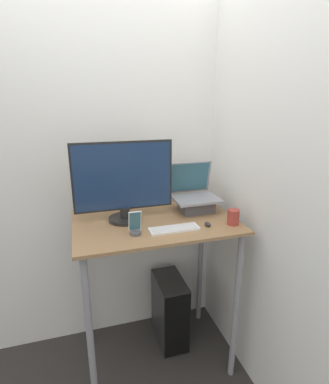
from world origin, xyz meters
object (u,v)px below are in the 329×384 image
at_px(laptop, 195,199).
at_px(mouse, 208,224).
at_px(cell_phone, 135,226).
at_px(keyboard, 174,229).
at_px(monitor, 124,184).
at_px(computer_tower, 170,310).

relative_size(laptop, mouse, 6.07).
bearing_deg(cell_phone, keyboard, -2.35).
bearing_deg(laptop, mouse, -95.73).
relative_size(monitor, computer_tower, 1.14).
distance_m(keyboard, mouse, 0.21).
bearing_deg(cell_phone, laptop, 29.20).
bearing_deg(laptop, monitor, -175.48).
xyz_separation_m(monitor, mouse, (0.46, -0.24, -0.23)).
distance_m(monitor, mouse, 0.57).
xyz_separation_m(laptop, cell_phone, (-0.47, -0.26, -0.03)).
bearing_deg(monitor, computer_tower, 13.91).
height_order(laptop, monitor, monitor).
relative_size(cell_phone, computer_tower, 0.26).
xyz_separation_m(keyboard, cell_phone, (-0.23, 0.01, 0.04)).
distance_m(laptop, monitor, 0.52).
bearing_deg(mouse, laptop, 84.27).
distance_m(laptop, keyboard, 0.37).
xyz_separation_m(mouse, cell_phone, (-0.44, 0.01, 0.04)).
bearing_deg(monitor, keyboard, -42.85).
bearing_deg(cell_phone, mouse, -1.66).
distance_m(laptop, cell_phone, 0.54).
xyz_separation_m(laptop, keyboard, (-0.24, -0.27, -0.07)).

